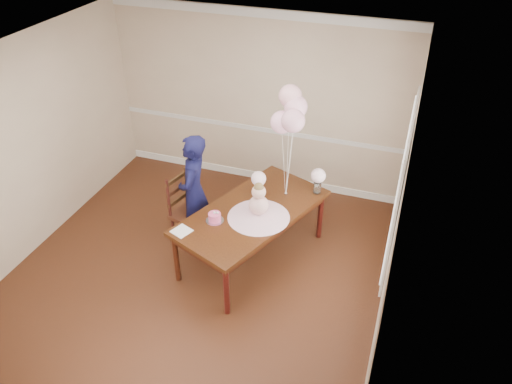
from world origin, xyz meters
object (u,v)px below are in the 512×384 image
object	(u,v)px
birthday_cake	(215,217)
woman	(194,192)
dining_table_top	(252,212)
dining_chair_seat	(191,215)

from	to	relation	value
birthday_cake	woman	distance (m)	0.62
dining_table_top	dining_chair_seat	bearing A→B (deg)	-160.64
woman	dining_table_top	bearing A→B (deg)	73.61
dining_table_top	dining_chair_seat	distance (m)	0.91
dining_table_top	birthday_cake	xyz separation A→B (m)	(-0.35, -0.34, 0.08)
dining_table_top	birthday_cake	world-z (taller)	birthday_cake
dining_chair_seat	dining_table_top	bearing A→B (deg)	11.48
dining_chair_seat	woman	bearing A→B (deg)	50.84
birthday_cake	woman	xyz separation A→B (m)	(-0.46, 0.42, -0.01)
dining_table_top	woman	xyz separation A→B (m)	(-0.82, 0.07, 0.07)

